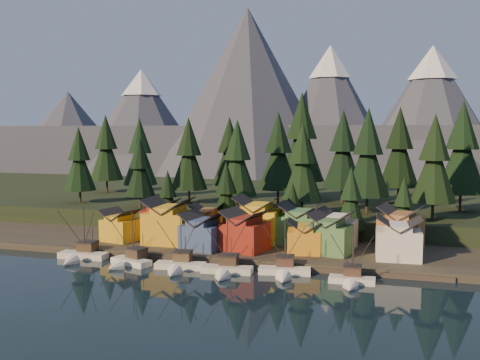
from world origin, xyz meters
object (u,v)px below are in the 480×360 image
(boat_0, at_px, (80,249))
(boat_4, at_px, (284,264))
(boat_5, at_px, (352,272))
(house_back_1, at_px, (206,220))
(boat_1, at_px, (127,254))
(house_back_0, at_px, (161,217))
(house_front_0, at_px, (120,224))
(boat_2, at_px, (179,259))
(boat_3, at_px, (226,262))
(house_front_1, at_px, (168,220))

(boat_0, distance_m, boat_4, 44.75)
(boat_5, bearing_deg, house_back_1, 145.15)
(boat_0, height_order, house_back_1, boat_0)
(boat_1, xyz_separation_m, house_back_0, (-3.52, 24.13, 3.79))
(house_front_0, height_order, house_back_0, house_back_0)
(house_back_0, bearing_deg, boat_0, -114.90)
(boat_2, bearing_deg, boat_1, 171.95)
(boat_1, xyz_separation_m, boat_2, (11.46, -0.21, -0.22))
(boat_3, bearing_deg, boat_0, 170.75)
(boat_2, xyz_separation_m, house_front_0, (-21.62, 15.85, 3.19))
(house_front_1, distance_m, house_back_1, 10.49)
(boat_1, distance_m, house_back_0, 24.67)
(boat_3, xyz_separation_m, house_front_1, (-19.43, 16.98, 4.68))
(boat_4, height_order, house_back_0, boat_4)
(boat_5, bearing_deg, house_front_1, 158.02)
(boat_0, height_order, house_front_1, house_front_1)
(boat_3, xyz_separation_m, boat_5, (23.98, -0.24, -0.13))
(boat_0, height_order, boat_2, boat_0)
(boat_5, xyz_separation_m, house_front_1, (-43.42, 17.21, 4.81))
(boat_0, distance_m, boat_5, 57.72)
(boat_4, distance_m, house_back_0, 42.60)
(house_front_0, bearing_deg, boat_4, -4.47)
(boat_5, relative_size, house_front_0, 1.23)
(boat_2, relative_size, house_front_0, 1.33)
(house_back_0, bearing_deg, house_front_0, -131.58)
(boat_0, height_order, boat_5, boat_0)
(house_front_0, height_order, house_back_1, house_back_1)
(boat_1, xyz_separation_m, boat_5, (45.39, -0.83, -0.26))
(boat_1, distance_m, boat_2, 11.47)
(boat_1, xyz_separation_m, boat_3, (21.41, -0.59, -0.14))
(house_front_1, height_order, house_back_0, house_front_1)
(house_back_0, bearing_deg, boat_2, -61.92)
(boat_3, height_order, house_front_1, house_front_1)
(boat_3, height_order, house_front_0, boat_3)
(boat_0, bearing_deg, boat_3, -5.91)
(boat_1, bearing_deg, house_back_0, 116.59)
(house_back_0, bearing_deg, house_front_1, -58.16)
(boat_0, relative_size, house_back_1, 1.54)
(boat_1, xyz_separation_m, house_back_1, (8.45, 24.56, 3.38))
(boat_3, bearing_deg, house_back_1, 112.01)
(boat_0, bearing_deg, house_back_0, 66.72)
(boat_1, bearing_deg, house_front_0, 141.29)
(boat_3, relative_size, house_back_1, 1.47)
(boat_2, distance_m, house_back_0, 28.86)
(boat_1, height_order, boat_4, boat_1)
(boat_2, distance_m, boat_4, 21.11)
(boat_0, xyz_separation_m, house_front_0, (2.11, 13.88, 3.01))
(boat_4, bearing_deg, boat_2, 176.92)
(boat_1, xyz_separation_m, house_front_1, (1.97, 16.39, 4.54))
(boat_0, bearing_deg, house_front_0, 79.44)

